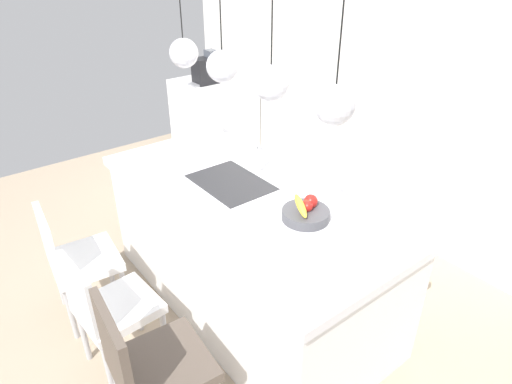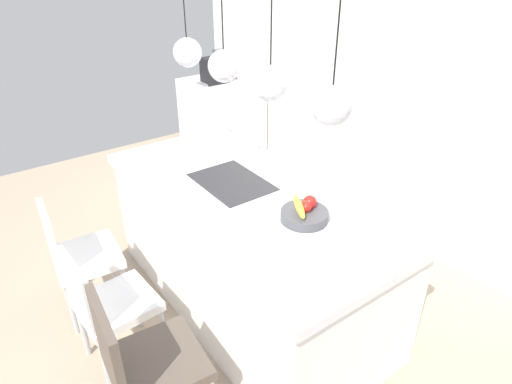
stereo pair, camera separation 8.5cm
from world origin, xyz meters
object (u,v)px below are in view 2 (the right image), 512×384
(chair_near, at_px, (76,254))
(coffee_machine, at_px, (214,69))
(chair_far, at_px, (142,362))
(chair_middle, at_px, (106,304))
(fruit_bowl, at_px, (305,213))

(chair_near, bearing_deg, coffee_machine, 129.80)
(coffee_machine, bearing_deg, chair_near, -50.20)
(chair_far, bearing_deg, chair_middle, 179.19)
(coffee_machine, xyz_separation_m, chair_near, (1.90, -2.28, -0.52))
(coffee_machine, relative_size, chair_middle, 0.45)
(chair_near, bearing_deg, chair_middle, 0.02)
(fruit_bowl, height_order, chair_far, fruit_bowl)
(fruit_bowl, height_order, coffee_machine, coffee_machine)
(coffee_machine, height_order, chair_far, coffee_machine)
(chair_far, bearing_deg, fruit_bowl, 93.15)
(fruit_bowl, relative_size, chair_near, 0.32)
(chair_near, xyz_separation_m, chair_middle, (0.57, 0.00, -0.01))
(coffee_machine, xyz_separation_m, chair_far, (3.02, -2.29, -0.49))
(chair_far, bearing_deg, coffee_machine, 142.88)
(fruit_bowl, bearing_deg, coffee_machine, 158.06)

